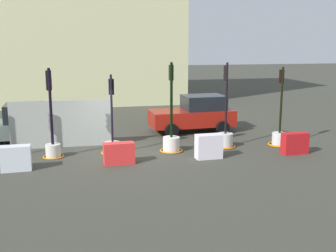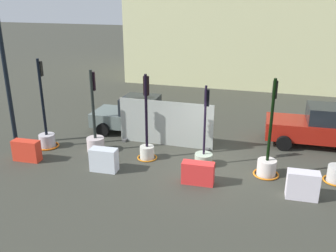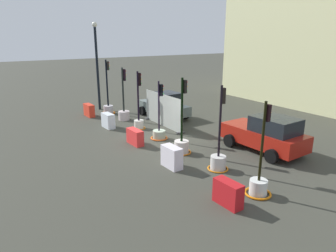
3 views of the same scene
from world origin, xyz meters
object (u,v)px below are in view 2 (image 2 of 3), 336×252
at_px(traffic_light_1, 95,137).
at_px(traffic_light_0, 47,134).
at_px(construction_barrier_3, 303,185).
at_px(construction_barrier_2, 198,173).
at_px(car_red_compact, 319,126).
at_px(construction_barrier_1, 104,160).
at_px(traffic_light_4, 267,161).
at_px(street_lamp_post, 4,61).
at_px(construction_barrier_0, 27,151).
at_px(traffic_light_2, 147,142).
at_px(traffic_light_3, 204,154).
at_px(car_grey_saloon, 137,115).

bearing_deg(traffic_light_1, traffic_light_0, -174.53).
bearing_deg(construction_barrier_3, construction_barrier_2, -179.68).
xyz_separation_m(traffic_light_1, car_red_compact, (8.79, 3.26, 0.26)).
bearing_deg(construction_barrier_3, car_red_compact, 80.26).
height_order(traffic_light_1, construction_barrier_1, traffic_light_1).
xyz_separation_m(traffic_light_0, traffic_light_4, (8.99, 0.00, -0.03)).
height_order(construction_barrier_3, street_lamp_post, street_lamp_post).
relative_size(traffic_light_4, construction_barrier_3, 3.53).
bearing_deg(construction_barrier_0, car_red_compact, 24.07).
bearing_deg(traffic_light_0, construction_barrier_3, -7.26).
bearing_deg(construction_barrier_2, street_lamp_post, 171.55).
relative_size(traffic_light_0, construction_barrier_0, 3.48).
bearing_deg(traffic_light_4, traffic_light_1, 178.28).
distance_m(construction_barrier_1, construction_barrier_3, 6.84).
relative_size(traffic_light_2, construction_barrier_1, 3.35).
height_order(traffic_light_2, traffic_light_3, traffic_light_2).
distance_m(traffic_light_3, construction_barrier_0, 6.82).
relative_size(traffic_light_0, traffic_light_4, 1.06).
relative_size(traffic_light_2, car_red_compact, 0.82).
bearing_deg(traffic_light_0, traffic_light_1, 5.47).
xyz_separation_m(construction_barrier_1, car_grey_saloon, (-0.32, 4.12, 0.37)).
bearing_deg(construction_barrier_3, construction_barrier_0, -179.35).
distance_m(construction_barrier_3, street_lamp_post, 12.13).
xyz_separation_m(traffic_light_2, traffic_light_4, (4.56, -0.12, -0.15)).
xyz_separation_m(traffic_light_1, construction_barrier_1, (1.13, -1.55, -0.17)).
bearing_deg(car_grey_saloon, traffic_light_1, -107.49).
bearing_deg(car_grey_saloon, construction_barrier_0, -125.00).
bearing_deg(traffic_light_4, car_red_compact, 60.56).
distance_m(traffic_light_1, construction_barrier_3, 8.11).
height_order(traffic_light_1, car_red_compact, traffic_light_1).
bearing_deg(traffic_light_1, traffic_light_2, -2.04).
xyz_separation_m(traffic_light_4, car_grey_saloon, (-6.02, 2.77, 0.25)).
bearing_deg(traffic_light_0, traffic_light_3, 1.44).
bearing_deg(construction_barrier_2, construction_barrier_0, -179.18).
relative_size(construction_barrier_2, car_grey_saloon, 0.28).
distance_m(construction_barrier_1, car_grey_saloon, 4.15).
xyz_separation_m(construction_barrier_1, construction_barrier_3, (6.84, 0.05, 0.02)).
bearing_deg(construction_barrier_3, construction_barrier_1, -179.59).
height_order(traffic_light_3, car_grey_saloon, traffic_light_3).
distance_m(traffic_light_3, construction_barrier_2, 1.48).
bearing_deg(traffic_light_3, construction_barrier_2, -86.22).
distance_m(construction_barrier_0, street_lamp_post, 3.76).
bearing_deg(car_grey_saloon, construction_barrier_2, -47.02).
distance_m(traffic_light_0, construction_barrier_3, 10.21).
relative_size(construction_barrier_1, car_grey_saloon, 0.25).
relative_size(traffic_light_0, traffic_light_3, 1.21).
bearing_deg(street_lamp_post, car_red_compact, 15.85).
relative_size(traffic_light_2, construction_barrier_2, 3.03).
xyz_separation_m(traffic_light_3, construction_barrier_1, (-3.39, -1.51, -0.01)).
bearing_deg(construction_barrier_1, construction_barrier_3, 0.41).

